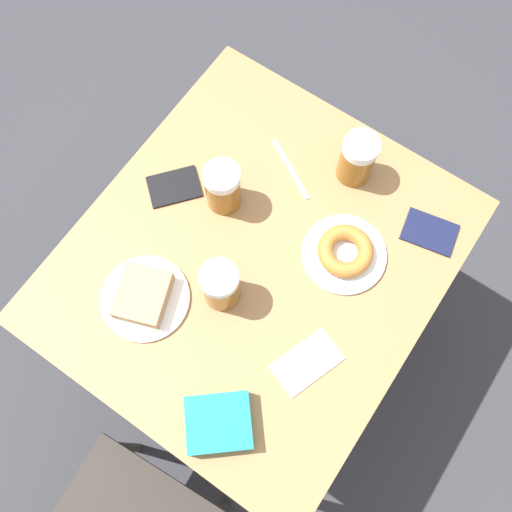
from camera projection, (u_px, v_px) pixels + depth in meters
ground_plane at (256, 325)px, 2.06m from camera, size 8.00×8.00×0.00m
table at (256, 267)px, 1.42m from camera, size 0.83×0.93×0.74m
plate_with_cake at (144, 297)px, 1.30m from camera, size 0.21×0.21×0.05m
plate_with_donut at (345, 252)px, 1.34m from camera, size 0.20×0.20×0.05m
beer_mug_left at (357, 159)px, 1.36m from camera, size 0.09×0.09×0.14m
beer_mug_center at (221, 285)px, 1.26m from camera, size 0.09×0.09×0.14m
beer_mug_right at (223, 187)px, 1.34m from camera, size 0.09×0.09×0.14m
napkin_folded at (307, 362)px, 1.27m from camera, size 0.13×0.17×0.00m
fork at (291, 169)px, 1.43m from camera, size 0.17×0.10×0.00m
passport_near_edge at (430, 232)px, 1.38m from camera, size 0.14×0.11×0.01m
passport_far_edge at (174, 187)px, 1.41m from camera, size 0.15×0.15×0.01m
blue_pouch at (219, 423)px, 1.21m from camera, size 0.18×0.18×0.05m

